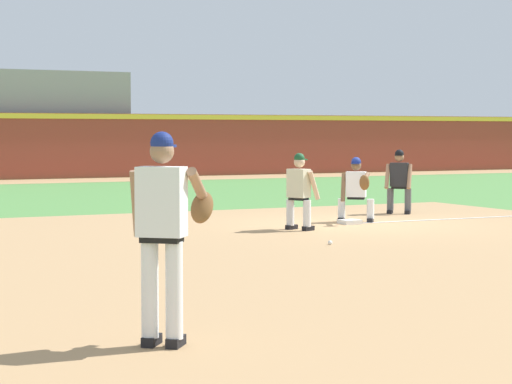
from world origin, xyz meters
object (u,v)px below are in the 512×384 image
(baserunner, at_px, (299,188))
(baseball, at_px, (330,243))
(first_base_bag, at_px, (350,222))
(pitcher, at_px, (165,225))
(first_baseman, at_px, (357,187))
(umpire, at_px, (399,179))

(baserunner, bearing_deg, baseball, -106.51)
(first_base_bag, height_order, pitcher, pitcher)
(first_base_bag, distance_m, first_baseman, 0.80)
(baserunner, distance_m, umpire, 4.48)
(first_base_bag, relative_size, baserunner, 0.26)
(first_baseman, bearing_deg, umpire, 35.15)
(first_base_bag, relative_size, baseball, 5.14)
(first_base_bag, height_order, first_baseman, first_baseman)
(pitcher, bearing_deg, baseball, 49.67)
(baseball, distance_m, umpire, 6.58)
(first_baseman, height_order, baserunner, baserunner)
(umpire, bearing_deg, pitcher, -131.93)
(pitcher, distance_m, baserunner, 10.34)
(baseball, distance_m, baserunner, 2.60)
(first_baseman, relative_size, baserunner, 0.92)
(baseball, xyz_separation_m, baserunner, (0.71, 2.38, 0.76))
(baseball, height_order, pitcher, pitcher)
(first_base_bag, xyz_separation_m, umpire, (2.31, 1.66, 0.75))
(pitcher, relative_size, first_baseman, 1.39)
(first_base_bag, bearing_deg, baserunner, -156.21)
(first_baseman, bearing_deg, baserunner, -153.14)
(baseball, bearing_deg, umpire, 46.12)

